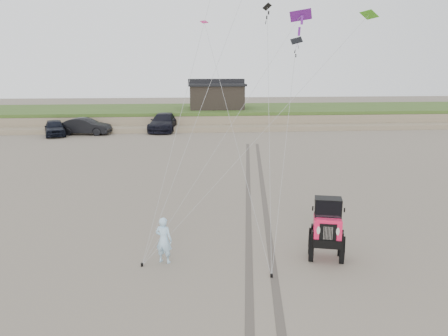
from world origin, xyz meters
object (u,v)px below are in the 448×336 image
at_px(truck_a, 55,128).
at_px(truck_c, 164,122).
at_px(cabin, 216,95).
at_px(truck_b, 85,126).
at_px(jeep, 327,236).
at_px(man, 164,240).

distance_m(truck_a, truck_c, 10.50).
height_order(truck_a, truck_c, truck_c).
relative_size(cabin, truck_c, 1.04).
xyz_separation_m(truck_a, truck_c, (10.27, 2.19, 0.13)).
bearing_deg(truck_c, truck_a, -159.63).
bearing_deg(cabin, truck_c, -135.30).
bearing_deg(truck_b, cabin, -50.46).
relative_size(cabin, truck_a, 1.43).
xyz_separation_m(truck_b, truck_c, (7.48, 1.79, 0.09)).
relative_size(truck_c, jeep, 1.33).
distance_m(cabin, truck_c, 8.46).
height_order(truck_a, truck_b, truck_b).
bearing_deg(jeep, man, -167.71).
bearing_deg(jeep, truck_a, 135.32).
distance_m(cabin, truck_a, 18.05).
xyz_separation_m(truck_a, truck_b, (2.78, 0.40, 0.04)).
distance_m(cabin, jeep, 37.09).
height_order(truck_c, man, truck_c).
height_order(truck_a, jeep, jeep).
bearing_deg(truck_b, man, -153.11).
distance_m(cabin, truck_b, 15.42).
height_order(cabin, truck_b, cabin).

